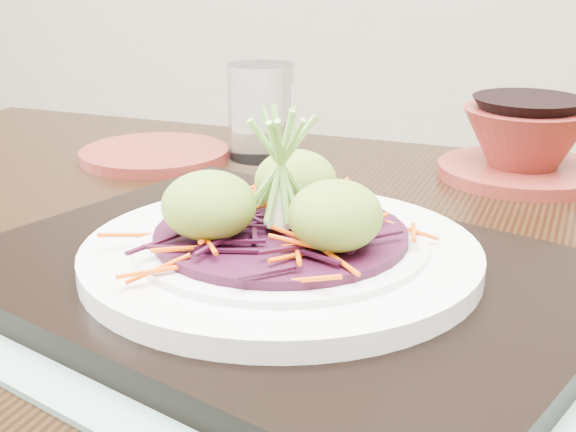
% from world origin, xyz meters
% --- Properties ---
extents(dining_table, '(1.34, 0.98, 0.78)m').
position_xyz_m(dining_table, '(-0.08, 0.00, 0.68)').
color(dining_table, black).
rests_on(dining_table, ground).
extents(placemat, '(0.60, 0.55, 0.00)m').
position_xyz_m(placemat, '(-0.09, -0.05, 0.78)').
color(placemat, gray).
rests_on(placemat, dining_table).
extents(serving_tray, '(0.52, 0.46, 0.02)m').
position_xyz_m(serving_tray, '(-0.09, -0.05, 0.79)').
color(serving_tray, black).
rests_on(serving_tray, placemat).
extents(white_plate, '(0.28, 0.28, 0.02)m').
position_xyz_m(white_plate, '(-0.09, -0.05, 0.81)').
color(white_plate, silver).
rests_on(white_plate, serving_tray).
extents(cabbage_bed, '(0.17, 0.17, 0.01)m').
position_xyz_m(cabbage_bed, '(-0.09, -0.05, 0.83)').
color(cabbage_bed, '#370B23').
rests_on(cabbage_bed, white_plate).
extents(carrot_julienne, '(0.21, 0.21, 0.01)m').
position_xyz_m(carrot_julienne, '(-0.09, -0.05, 0.84)').
color(carrot_julienne, '#E44C04').
rests_on(carrot_julienne, cabbage_bed).
extents(guacamole_scoops, '(0.15, 0.13, 0.05)m').
position_xyz_m(guacamole_scoops, '(-0.09, -0.05, 0.85)').
color(guacamole_scoops, olive).
rests_on(guacamole_scoops, cabbage_bed).
extents(scallion_garnish, '(0.06, 0.06, 0.10)m').
position_xyz_m(scallion_garnish, '(-0.09, -0.05, 0.87)').
color(scallion_garnish, '#73AD45').
rests_on(scallion_garnish, cabbage_bed).
extents(terracotta_side_plate, '(0.19, 0.19, 0.01)m').
position_xyz_m(terracotta_side_plate, '(-0.33, 0.27, 0.79)').
color(terracotta_side_plate, maroon).
rests_on(terracotta_side_plate, dining_table).
extents(water_glass, '(0.09, 0.09, 0.11)m').
position_xyz_m(water_glass, '(-0.21, 0.31, 0.83)').
color(water_glass, white).
rests_on(water_glass, dining_table).
extents(terracotta_bowl_set, '(0.18, 0.18, 0.07)m').
position_xyz_m(terracotta_bowl_set, '(0.08, 0.30, 0.81)').
color(terracotta_bowl_set, maroon).
rests_on(terracotta_bowl_set, dining_table).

